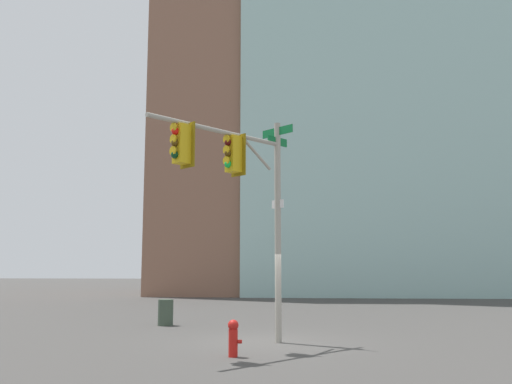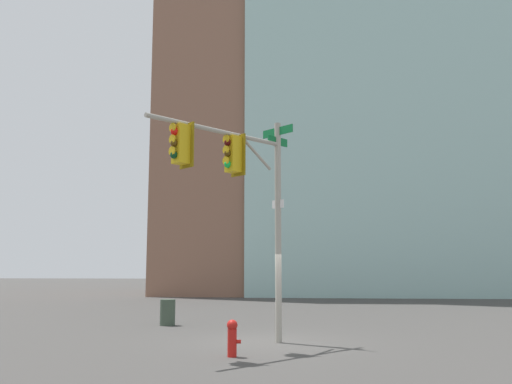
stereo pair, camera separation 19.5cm
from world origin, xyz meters
name	(u,v)px [view 2 (the right image)]	position (x,y,z in m)	size (l,w,h in m)	color
ground_plane	(269,342)	(0.00, 0.00, 0.00)	(200.00, 200.00, 0.00)	#423F3D
signal_pole_assembly	(237,177)	(-0.76, -1.36, 4.59)	(3.51, 3.93, 6.40)	#9E998C
fire_hydrant	(232,337)	(-0.68, -2.77, 0.47)	(0.34, 0.26, 0.87)	red
litter_bin	(168,312)	(-4.06, 4.27, 0.47)	(0.56, 0.56, 0.95)	#384738
building_brick_nearside	(396,95)	(10.75, 41.00, 20.30)	(18.48, 18.47, 40.60)	#4C3328
building_brick_midblock	(294,84)	(0.11, 32.09, 18.72)	(21.95, 15.46, 37.45)	#845B47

